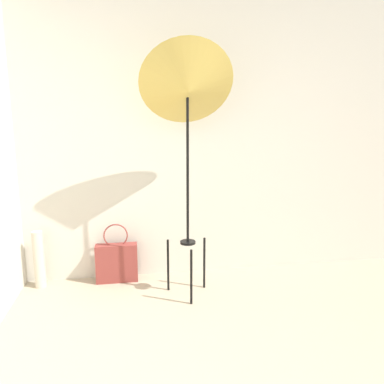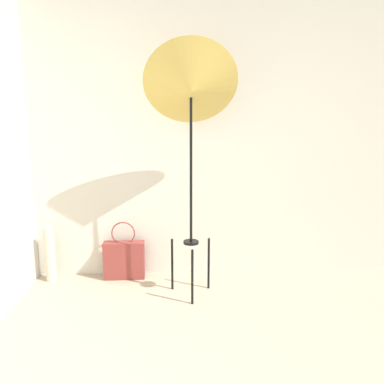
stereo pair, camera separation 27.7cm
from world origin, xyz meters
TOP-DOWN VIEW (x-y plane):
  - wall_back at (0.00, 2.54)m, footprint 8.00×0.05m
  - photo_umbrella at (0.07, 2.05)m, footprint 0.75×0.54m
  - tote_bag at (-0.53, 2.40)m, footprint 0.38×0.11m
  - paper_roll at (-1.20, 2.38)m, footprint 0.09×0.09m

SIDE VIEW (x-z plane):
  - tote_bag at x=-0.53m, z-range -0.09..0.46m
  - paper_roll at x=-1.20m, z-range 0.00..0.51m
  - wall_back at x=0.00m, z-range 0.00..2.60m
  - photo_umbrella at x=0.07m, z-range 0.66..2.72m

